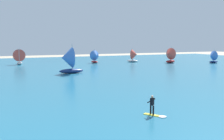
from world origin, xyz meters
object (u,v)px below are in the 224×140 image
object	(u,v)px
sailboat_far_right	(68,60)
sailboat_heeled_over	(134,56)
sailboat_center_horizon	(212,57)
sailboat_far_left	(19,57)
sailboat_mid_left	(95,57)
sailboat_mid_right	(169,55)
kitesurfer	(154,108)

from	to	relation	value
sailboat_far_right	sailboat_heeled_over	size ratio (longest dim) A/B	1.36
sailboat_center_horizon	sailboat_far_right	distance (m)	43.06
sailboat_center_horizon	sailboat_far_left	size ratio (longest dim) A/B	0.85
sailboat_center_horizon	sailboat_far_left	world-z (taller)	sailboat_far_left
sailboat_mid_left	sailboat_far_left	bearing A→B (deg)	168.08
sailboat_far_right	sailboat_mid_right	size ratio (longest dim) A/B	1.19
sailboat_far_left	sailboat_mid_right	bearing A→B (deg)	-17.06
sailboat_mid_right	sailboat_far_left	size ratio (longest dim) A/B	1.04
sailboat_heeled_over	sailboat_far_left	world-z (taller)	sailboat_far_left
sailboat_far_right	sailboat_heeled_over	xyz separation A→B (m)	(24.19, 18.36, -0.66)
sailboat_mid_right	sailboat_far_left	bearing A→B (deg)	162.94
sailboat_mid_left	sailboat_far_right	world-z (taller)	sailboat_far_right
sailboat_mid_right	sailboat_far_left	xyz separation A→B (m)	(-38.55, 11.83, -0.08)
sailboat_mid_right	kitesurfer	bearing A→B (deg)	-127.52
kitesurfer	sailboat_mid_left	xyz separation A→B (m)	(13.38, 50.02, 1.18)
sailboat_mid_left	sailboat_heeled_over	world-z (taller)	sailboat_heeled_over
sailboat_heeled_over	sailboat_mid_right	bearing A→B (deg)	-39.64
sailboat_mid_left	sailboat_mid_right	xyz separation A→B (m)	(19.10, -7.72, 0.33)
kitesurfer	sailboat_heeled_over	xyz separation A→B (m)	(24.78, 48.67, 1.26)
sailboat_far_right	kitesurfer	bearing A→B (deg)	-91.13
sailboat_center_horizon	sailboat_far_right	size ratio (longest dim) A/B	0.68
kitesurfer	sailboat_mid_left	distance (m)	51.79
sailboat_mid_right	sailboat_far_left	world-z (taller)	sailboat_mid_right
sailboat_heeled_over	sailboat_far_left	bearing A→B (deg)	169.97
sailboat_mid_right	sailboat_far_left	distance (m)	40.32
kitesurfer	sailboat_far_left	distance (m)	54.48
sailboat_far_right	sailboat_mid_right	bearing A→B (deg)	20.61
sailboat_heeled_over	sailboat_far_left	xyz separation A→B (m)	(-30.86, 5.46, 0.17)
sailboat_far_right	sailboat_heeled_over	bearing A→B (deg)	37.20
sailboat_mid_left	sailboat_heeled_over	size ratio (longest dim) A/B	0.96
sailboat_heeled_over	sailboat_mid_left	bearing A→B (deg)	173.24
kitesurfer	sailboat_heeled_over	world-z (taller)	sailboat_heeled_over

